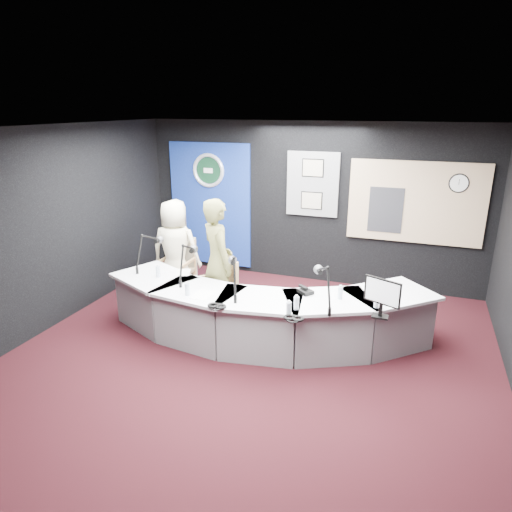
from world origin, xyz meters
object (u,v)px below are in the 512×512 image
(armchair_left, at_px, (177,268))
(person_man, at_px, (175,250))
(broadcast_desk, at_px, (260,314))
(armchair_right, at_px, (219,291))
(person_woman, at_px, (218,262))

(armchair_left, xyz_separation_m, person_man, (0.00, 0.00, 0.31))
(broadcast_desk, bearing_deg, person_man, 152.93)
(armchair_right, height_order, person_woman, person_woman)
(armchair_left, xyz_separation_m, armchair_right, (1.02, -0.58, -0.04))
(person_man, xyz_separation_m, person_woman, (1.02, -0.58, 0.10))
(person_man, relative_size, person_woman, 0.89)
(broadcast_desk, relative_size, armchair_left, 4.39)
(person_woman, bearing_deg, armchair_right, -0.00)
(armchair_right, bearing_deg, person_man, -158.05)
(armchair_left, bearing_deg, broadcast_desk, -25.98)
(person_man, bearing_deg, armchair_right, 142.67)
(broadcast_desk, relative_size, person_man, 2.74)
(armchair_right, relative_size, person_man, 0.58)
(person_woman, bearing_deg, armchair_left, 13.80)
(person_man, distance_m, person_woman, 1.18)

